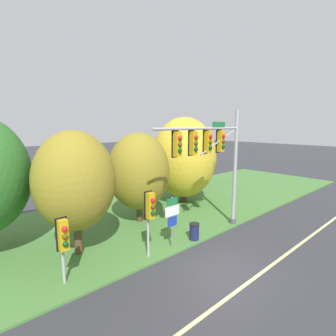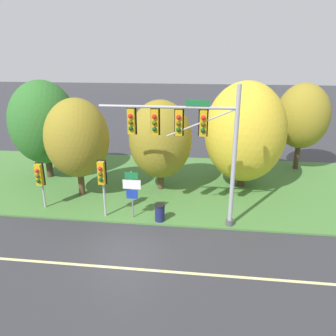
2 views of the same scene
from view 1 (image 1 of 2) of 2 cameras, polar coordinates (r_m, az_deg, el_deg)
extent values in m
plane|color=#333338|center=(12.66, 12.19, -20.94)|extent=(160.00, 160.00, 0.00)
cube|color=beige|center=(12.12, 17.18, -22.65)|extent=(36.00, 0.16, 0.01)
cube|color=#477A38|center=(18.18, -9.81, -11.04)|extent=(48.00, 11.50, 0.10)
cylinder|color=#9EA0A5|center=(16.81, 14.38, -0.07)|extent=(0.22, 0.22, 7.16)
cylinder|color=#4C4C51|center=(17.68, 13.93, -11.10)|extent=(0.40, 0.40, 0.30)
cylinder|color=#9EA0A5|center=(13.96, 7.23, 8.52)|extent=(6.57, 0.14, 0.14)
cylinder|color=#9EA0A5|center=(15.27, 11.22, 5.85)|extent=(3.32, 0.08, 1.47)
cube|color=gold|center=(15.34, 11.42, 5.75)|extent=(0.34, 0.28, 1.22)
cube|color=black|center=(15.44, 10.94, 5.79)|extent=(0.46, 0.04, 1.34)
sphere|color=red|center=(15.22, 12.00, 6.84)|extent=(0.22, 0.22, 0.22)
sphere|color=#51420C|center=(15.24, 11.96, 5.71)|extent=(0.22, 0.22, 0.22)
sphere|color=#0C4219|center=(15.26, 11.92, 4.59)|extent=(0.22, 0.22, 0.22)
cube|color=gold|center=(14.43, 8.68, 5.61)|extent=(0.34, 0.28, 1.22)
cube|color=black|center=(14.54, 8.19, 5.65)|extent=(0.46, 0.04, 1.34)
sphere|color=red|center=(14.31, 9.26, 6.77)|extent=(0.22, 0.22, 0.22)
sphere|color=#51420C|center=(14.32, 9.23, 5.57)|extent=(0.22, 0.22, 0.22)
sphere|color=#0C4219|center=(14.34, 9.20, 4.37)|extent=(0.22, 0.22, 0.22)
cube|color=gold|center=(13.56, 5.57, 5.44)|extent=(0.34, 0.28, 1.22)
cube|color=black|center=(13.67, 5.08, 5.48)|extent=(0.46, 0.04, 1.34)
sphere|color=red|center=(13.42, 6.16, 6.67)|extent=(0.22, 0.22, 0.22)
sphere|color=#51420C|center=(13.44, 6.14, 5.40)|extent=(0.22, 0.22, 0.22)
sphere|color=#0C4219|center=(13.47, 6.12, 4.12)|extent=(0.22, 0.22, 0.22)
cube|color=gold|center=(12.73, 2.06, 5.23)|extent=(0.34, 0.28, 1.22)
cube|color=black|center=(12.85, 1.56, 5.27)|extent=(0.46, 0.04, 1.34)
sphere|color=red|center=(12.59, 2.64, 6.54)|extent=(0.22, 0.22, 0.22)
sphere|color=#51420C|center=(12.61, 2.63, 5.18)|extent=(0.22, 0.22, 0.22)
sphere|color=#0C4219|center=(12.63, 2.61, 3.82)|extent=(0.22, 0.22, 0.22)
cube|color=#196B33|center=(15.06, 11.03, 9.32)|extent=(1.10, 0.04, 0.28)
cylinder|color=#9EA0A5|center=(12.64, -4.38, -12.37)|extent=(0.12, 0.12, 3.14)
cube|color=gold|center=(12.15, -3.85, -8.21)|extent=(0.34, 0.28, 1.22)
cube|color=black|center=(12.27, -4.32, -8.04)|extent=(0.46, 0.04, 1.34)
sphere|color=red|center=(11.93, -3.33, -7.03)|extent=(0.22, 0.22, 0.22)
sphere|color=#51420C|center=(12.02, -3.32, -8.40)|extent=(0.22, 0.22, 0.22)
sphere|color=#0C4219|center=(12.12, -3.30, -9.75)|extent=(0.22, 0.22, 0.22)
cylinder|color=#9EA0A5|center=(11.56, -21.97, -16.57)|extent=(0.12, 0.12, 2.64)
cube|color=gold|center=(11.08, -21.85, -13.41)|extent=(0.34, 0.28, 1.22)
cube|color=black|center=(11.22, -22.14, -13.14)|extent=(0.46, 0.04, 1.34)
sphere|color=red|center=(10.81, -21.61, -12.26)|extent=(0.22, 0.22, 0.22)
sphere|color=#51420C|center=(10.93, -21.51, -13.72)|extent=(0.22, 0.22, 0.22)
sphere|color=#0C4219|center=(11.04, -21.41, -15.16)|extent=(0.22, 0.22, 0.22)
cylinder|color=slate|center=(13.66, 0.85, -11.72)|extent=(0.08, 0.08, 2.67)
cube|color=#197238|center=(13.28, 0.95, -7.30)|extent=(0.71, 0.03, 0.36)
cube|color=white|center=(13.43, 0.94, -9.32)|extent=(0.97, 0.03, 0.51)
cube|color=#193399|center=(13.62, 0.94, -11.56)|extent=(0.62, 0.03, 0.50)
cylinder|color=#4C3823|center=(13.77, -19.09, -12.22)|extent=(0.38, 0.38, 2.60)
ellipsoid|color=olive|center=(13.11, -19.63, -2.61)|extent=(3.81, 3.81, 4.76)
cylinder|color=#4C3823|center=(17.30, -6.25, -7.93)|extent=(0.39, 0.39, 2.24)
ellipsoid|color=olive|center=(16.78, -6.38, -0.72)|extent=(3.94, 3.94, 4.93)
cylinder|color=#423021|center=(21.47, 3.43, -4.44)|extent=(0.51, 0.51, 2.27)
ellipsoid|color=gold|center=(21.01, 3.50, 2.31)|extent=(5.12, 5.12, 6.40)
cylinder|color=#423021|center=(27.23, 4.07, -0.69)|extent=(0.38, 0.38, 3.01)
ellipsoid|color=olive|center=(26.90, 4.14, 4.67)|extent=(3.81, 3.81, 4.77)
cylinder|color=#191E4C|center=(14.87, 5.73, -13.73)|extent=(0.52, 0.52, 0.85)
cylinder|color=black|center=(14.70, 5.76, -12.06)|extent=(0.56, 0.56, 0.08)
camera|label=2|loc=(14.17, 75.98, 11.85)|focal=35.00mm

